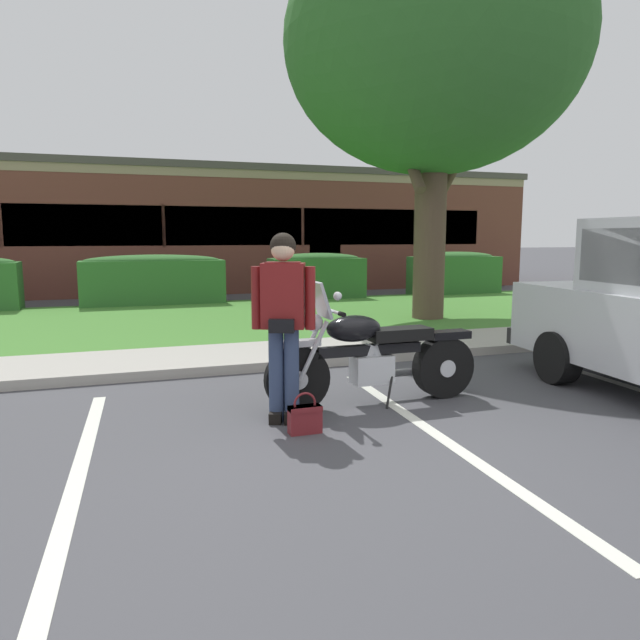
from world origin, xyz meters
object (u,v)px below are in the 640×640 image
(brick_building, at_px, (154,230))
(rider_person, at_px, (283,313))
(hedge_center_right, at_px, (317,275))
(motorcycle, at_px, (381,356))
(shade_tree, at_px, (435,45))
(handbag, at_px, (305,417))
(hedge_center_left, at_px, (153,279))
(hedge_right, at_px, (454,272))

(brick_building, bearing_deg, rider_person, -89.70)
(rider_person, height_order, hedge_center_right, rider_person)
(motorcycle, bearing_deg, shade_tree, 56.32)
(handbag, bearing_deg, hedge_center_left, 93.54)
(hedge_center_left, bearing_deg, hedge_right, 0.00)
(motorcycle, relative_size, hedge_center_left, 0.67)
(shade_tree, height_order, hedge_center_right, shade_tree)
(handbag, relative_size, hedge_right, 0.14)
(motorcycle, bearing_deg, brick_building, 94.19)
(rider_person, relative_size, brick_building, 0.07)
(hedge_right, bearing_deg, rider_person, -128.62)
(handbag, distance_m, hedge_center_left, 10.13)
(motorcycle, relative_size, hedge_center_right, 0.90)
(motorcycle, relative_size, hedge_right, 0.86)
(handbag, relative_size, hedge_center_right, 0.15)
(handbag, relative_size, hedge_center_left, 0.11)
(handbag, height_order, shade_tree, shade_tree)
(handbag, xyz_separation_m, shade_tree, (4.38, 5.71, 5.09))
(hedge_center_left, distance_m, hedge_center_right, 4.15)
(shade_tree, bearing_deg, motorcycle, -123.68)
(rider_person, distance_m, hedge_right, 12.43)
(shade_tree, distance_m, brick_building, 12.16)
(hedge_center_left, relative_size, brick_building, 0.14)
(hedge_center_right, relative_size, hedge_right, 0.95)
(handbag, distance_m, brick_building, 16.57)
(brick_building, bearing_deg, hedge_right, -39.13)
(rider_person, relative_size, hedge_right, 0.66)
(hedge_right, bearing_deg, hedge_center_right, 180.00)
(handbag, xyz_separation_m, hedge_center_left, (-0.63, 10.10, 0.51))
(rider_person, xyz_separation_m, shade_tree, (4.46, 5.32, 4.24))
(motorcycle, relative_size, rider_person, 1.31)
(hedge_center_left, bearing_deg, brick_building, 85.83)
(motorcycle, distance_m, shade_tree, 7.73)
(shade_tree, relative_size, hedge_right, 2.95)
(shade_tree, distance_m, hedge_center_left, 8.08)
(handbag, distance_m, hedge_center_right, 10.71)
(hedge_center_right, relative_size, brick_building, 0.10)
(hedge_center_right, xyz_separation_m, hedge_right, (4.15, 0.00, 0.00))
(handbag, bearing_deg, hedge_right, 52.74)
(rider_person, distance_m, shade_tree, 8.14)
(rider_person, bearing_deg, motorcycle, 12.97)
(hedge_center_right, bearing_deg, rider_person, -110.36)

